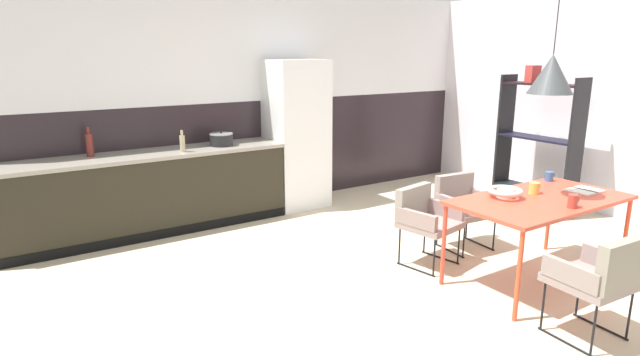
{
  "coord_description": "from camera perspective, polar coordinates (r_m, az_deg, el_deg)",
  "views": [
    {
      "loc": [
        -2.97,
        -2.91,
        1.94
      ],
      "look_at": [
        -0.59,
        0.77,
        0.86
      ],
      "focal_mm": 28.83,
      "sensor_mm": 36.0,
      "label": 1
    }
  ],
  "objects": [
    {
      "name": "ground_plane",
      "position": [
        4.59,
        11.72,
        -11.46
      ],
      "size": [
        8.61,
        8.61,
        0.0
      ],
      "primitive_type": "plane",
      "color": "beige"
    },
    {
      "name": "back_wall_splashback_dark",
      "position": [
        6.73,
        -6.11,
        2.92
      ],
      "size": [
        6.62,
        0.12,
        1.34
      ],
      "primitive_type": "cube",
      "color": "black",
      "rests_on": "ground"
    },
    {
      "name": "back_wall_panel_upper",
      "position": [
        6.61,
        -6.42,
        14.4
      ],
      "size": [
        6.62,
        0.12,
        1.34
      ],
      "primitive_type": "cube",
      "color": "silver",
      "rests_on": "back_wall_splashback_dark"
    },
    {
      "name": "kitchen_counter",
      "position": [
        5.9,
        -18.67,
        -1.59
      ],
      "size": [
        3.09,
        0.63,
        0.88
      ],
      "color": "black",
      "rests_on": "ground"
    },
    {
      "name": "refrigerator_column",
      "position": [
        6.5,
        -2.63,
        4.86
      ],
      "size": [
        0.69,
        0.6,
        1.85
      ],
      "primitive_type": "cube",
      "color": "silver",
      "rests_on": "ground"
    },
    {
      "name": "dining_table",
      "position": [
        4.72,
        23.26,
        -2.62
      ],
      "size": [
        1.55,
        0.81,
        0.74
      ],
      "color": "#DA4630",
      "rests_on": "ground"
    },
    {
      "name": "armchair_near_window",
      "position": [
        5.37,
        15.51,
        -2.53
      ],
      "size": [
        0.52,
        0.51,
        0.73
      ],
      "rotation": [
        0.0,
        0.0,
        3.06
      ],
      "color": "gray",
      "rests_on": "ground"
    },
    {
      "name": "armchair_far_side",
      "position": [
        3.97,
        28.81,
        -9.24
      ],
      "size": [
        0.51,
        0.5,
        0.77
      ],
      "rotation": [
        0.0,
        0.0,
        -0.06
      ],
      "color": "gray",
      "rests_on": "ground"
    },
    {
      "name": "armchair_corner_seat",
      "position": [
        4.86,
        11.49,
        -4.0
      ],
      "size": [
        0.56,
        0.55,
        0.72
      ],
      "rotation": [
        0.0,
        0.0,
        3.33
      ],
      "color": "gray",
      "rests_on": "ground"
    },
    {
      "name": "fruit_bowl",
      "position": [
        4.59,
        19.85,
        -1.43
      ],
      "size": [
        0.29,
        0.29,
        0.08
      ],
      "color": "silver",
      "rests_on": "dining_table"
    },
    {
      "name": "open_book",
      "position": [
        5.1,
        27.29,
        -1.23
      ],
      "size": [
        0.28,
        0.23,
        0.02
      ],
      "color": "white",
      "rests_on": "dining_table"
    },
    {
      "name": "mug_dark_espresso",
      "position": [
        5.34,
        24.12,
        0.17
      ],
      "size": [
        0.12,
        0.08,
        0.09
      ],
      "color": "#335B93",
      "rests_on": "dining_table"
    },
    {
      "name": "mug_short_terracotta",
      "position": [
        4.82,
        22.7,
        -1.02
      ],
      "size": [
        0.13,
        0.09,
        0.1
      ],
      "color": "gold",
      "rests_on": "dining_table"
    },
    {
      "name": "mug_white_ceramic",
      "position": [
        4.51,
        26.29,
        -2.31
      ],
      "size": [
        0.12,
        0.08,
        0.11
      ],
      "color": "#B23D33",
      "rests_on": "dining_table"
    },
    {
      "name": "cooking_pot",
      "position": [
        6.03,
        -10.9,
        4.23
      ],
      "size": [
        0.27,
        0.27,
        0.17
      ],
      "color": "black",
      "rests_on": "kitchen_counter"
    },
    {
      "name": "bottle_vinegar_dark",
      "position": [
        5.8,
        -24.21,
        3.42
      ],
      "size": [
        0.07,
        0.07,
        0.31
      ],
      "color": "maroon",
      "rests_on": "kitchen_counter"
    },
    {
      "name": "bottle_wine_green",
      "position": [
        5.74,
        -15.03,
        3.78
      ],
      "size": [
        0.06,
        0.06,
        0.24
      ],
      "color": "tan",
      "rests_on": "kitchen_counter"
    },
    {
      "name": "open_shelf_unit",
      "position": [
        6.87,
        23.1,
        3.93
      ],
      "size": [
        0.3,
        1.02,
        1.78
      ],
      "rotation": [
        0.0,
        0.0,
        -1.57
      ],
      "color": "black",
      "rests_on": "ground"
    },
    {
      "name": "pendant_lamp_over_table_near",
      "position": [
        4.56,
        24.31,
        10.46
      ],
      "size": [
        0.35,
        0.35,
        1.02
      ],
      "color": "black"
    }
  ]
}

